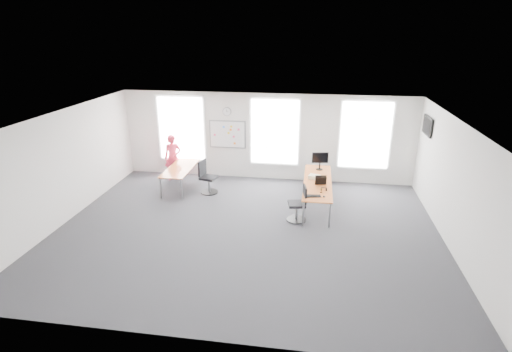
% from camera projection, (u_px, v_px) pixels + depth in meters
% --- Properties ---
extents(floor, '(10.00, 10.00, 0.00)m').
position_uv_depth(floor, '(246.00, 230.00, 10.52)').
color(floor, '#26252A').
rests_on(floor, ground).
extents(ceiling, '(10.00, 10.00, 0.00)m').
position_uv_depth(ceiling, '(245.00, 118.00, 9.48)').
color(ceiling, silver).
rests_on(ceiling, ground).
extents(wall_back, '(10.00, 0.00, 10.00)m').
position_uv_depth(wall_back, '(266.00, 137.00, 13.71)').
color(wall_back, silver).
rests_on(wall_back, ground).
extents(wall_front, '(10.00, 0.00, 10.00)m').
position_uv_depth(wall_front, '(202.00, 265.00, 6.29)').
color(wall_front, silver).
rests_on(wall_front, ground).
extents(wall_left, '(0.00, 10.00, 10.00)m').
position_uv_depth(wall_left, '(63.00, 168.00, 10.70)').
color(wall_left, silver).
rests_on(wall_left, ground).
extents(wall_right, '(0.00, 10.00, 10.00)m').
position_uv_depth(wall_right, '(457.00, 189.00, 9.30)').
color(wall_right, silver).
rests_on(wall_right, ground).
extents(window_left, '(1.60, 0.06, 2.20)m').
position_uv_depth(window_left, '(182.00, 129.00, 14.04)').
color(window_left, silver).
rests_on(window_left, wall_back).
extents(window_mid, '(1.60, 0.06, 2.20)m').
position_uv_depth(window_mid, '(275.00, 132.00, 13.57)').
color(window_mid, silver).
rests_on(window_mid, wall_back).
extents(window_right, '(1.60, 0.06, 2.20)m').
position_uv_depth(window_right, '(365.00, 135.00, 13.15)').
color(window_right, silver).
rests_on(window_right, wall_back).
extents(desk_right, '(0.82, 3.06, 0.75)m').
position_uv_depth(desk_right, '(318.00, 183.00, 11.85)').
color(desk_right, orange).
rests_on(desk_right, ground).
extents(desk_left, '(0.79, 1.97, 0.72)m').
position_uv_depth(desk_left, '(180.00, 170.00, 13.10)').
color(desk_left, orange).
rests_on(desk_left, ground).
extents(chair_right, '(0.54, 0.54, 1.01)m').
position_uv_depth(chair_right, '(299.00, 206.00, 10.94)').
color(chair_right, black).
rests_on(chair_right, ground).
extents(chair_left, '(0.58, 0.58, 1.07)m').
position_uv_depth(chair_left, '(207.00, 179.00, 12.83)').
color(chair_left, black).
rests_on(chair_left, ground).
extents(person, '(0.68, 0.55, 1.59)m').
position_uv_depth(person, '(173.00, 158.00, 13.85)').
color(person, '#F03654').
rests_on(person, ground).
extents(whiteboard, '(1.20, 0.03, 0.90)m').
position_uv_depth(whiteboard, '(227.00, 134.00, 13.86)').
color(whiteboard, silver).
rests_on(whiteboard, wall_back).
extents(wall_clock, '(0.30, 0.04, 0.30)m').
position_uv_depth(wall_clock, '(227.00, 112.00, 13.58)').
color(wall_clock, gray).
rests_on(wall_clock, wall_back).
extents(tv, '(0.06, 0.90, 0.55)m').
position_uv_depth(tv, '(428.00, 126.00, 11.81)').
color(tv, black).
rests_on(tv, wall_right).
extents(keyboard, '(0.46, 0.24, 0.02)m').
position_uv_depth(keyboard, '(313.00, 196.00, 10.77)').
color(keyboard, black).
rests_on(keyboard, desk_right).
extents(mouse, '(0.10, 0.12, 0.04)m').
position_uv_depth(mouse, '(324.00, 197.00, 10.72)').
color(mouse, black).
rests_on(mouse, desk_right).
extents(lens_cap, '(0.07, 0.07, 0.01)m').
position_uv_depth(lens_cap, '(321.00, 192.00, 11.02)').
color(lens_cap, black).
rests_on(lens_cap, desk_right).
extents(headphones, '(0.17, 0.09, 0.10)m').
position_uv_depth(headphones, '(324.00, 189.00, 11.14)').
color(headphones, black).
rests_on(headphones, desk_right).
extents(laptop_sleeve, '(0.33, 0.22, 0.27)m').
position_uv_depth(laptop_sleeve, '(321.00, 180.00, 11.54)').
color(laptop_sleeve, black).
rests_on(laptop_sleeve, desk_right).
extents(paper_stack, '(0.38, 0.33, 0.11)m').
position_uv_depth(paper_stack, '(314.00, 177.00, 12.03)').
color(paper_stack, beige).
rests_on(paper_stack, desk_right).
extents(monitor, '(0.52, 0.21, 0.58)m').
position_uv_depth(monitor, '(320.00, 159.00, 12.69)').
color(monitor, black).
rests_on(monitor, desk_right).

